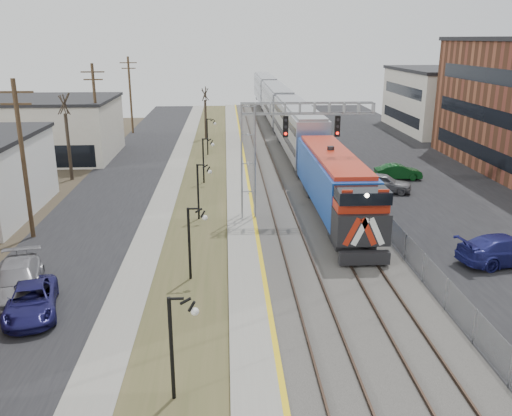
{
  "coord_description": "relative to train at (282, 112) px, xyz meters",
  "views": [
    {
      "loc": [
        -2.01,
        -8.45,
        12.26
      ],
      "look_at": [
        -0.28,
        22.22,
        2.6
      ],
      "focal_mm": 38.0,
      "sensor_mm": 36.0,
      "label": 1
    }
  ],
  "objects": [
    {
      "name": "track_near",
      "position": [
        -3.5,
        -28.2,
        -2.64
      ],
      "size": [
        1.58,
        120.0,
        0.15
      ],
      "color": "#2D2119",
      "rests_on": "ballast_bed"
    },
    {
      "name": "train",
      "position": [
        0.0,
        0.0,
        0.0
      ],
      "size": [
        3.0,
        85.85,
        5.33
      ],
      "color": "#133E9B",
      "rests_on": "ground"
    },
    {
      "name": "lampposts",
      "position": [
        -9.5,
        -44.91,
        -0.92
      ],
      "size": [
        0.14,
        62.14,
        4.0
      ],
      "color": "black",
      "rests_on": "ground"
    },
    {
      "name": "car_lot_e",
      "position": [
        5.41,
        -28.98,
        -2.13
      ],
      "size": [
        4.98,
        3.05,
        1.58
      ],
      "primitive_type": "imported",
      "rotation": [
        0.0,
        0.0,
        1.3
      ],
      "color": "slate",
      "rests_on": "ground"
    },
    {
      "name": "bare_trees",
      "position": [
        -18.16,
        -24.29,
        -0.22
      ],
      "size": [
        12.3,
        42.3,
        5.95
      ],
      "color": "#382D23",
      "rests_on": "ground"
    },
    {
      "name": "car_street_a",
      "position": [
        -16.61,
        -48.61,
        -2.25
      ],
      "size": [
        3.36,
        5.23,
        1.34
      ],
      "primitive_type": "imported",
      "rotation": [
        0.0,
        0.0,
        0.25
      ],
      "color": "#191751",
      "rests_on": "ground"
    },
    {
      "name": "car_lot_d",
      "position": [
        8.19,
        -44.05,
        -2.1
      ],
      "size": [
        5.97,
        3.29,
        1.64
      ],
      "primitive_type": "imported",
      "rotation": [
        0.0,
        0.0,
        1.76
      ],
      "color": "navy",
      "rests_on": "ground"
    },
    {
      "name": "sidewalk",
      "position": [
        -12.5,
        -28.2,
        -2.88
      ],
      "size": [
        2.0,
        120.0,
        0.08
      ],
      "primitive_type": "cube",
      "color": "gray",
      "rests_on": "ground"
    },
    {
      "name": "car_street_b",
      "position": [
        -17.92,
        -46.69,
        -2.11
      ],
      "size": [
        3.44,
        5.93,
        1.62
      ],
      "primitive_type": "imported",
      "rotation": [
        0.0,
        0.0,
        0.22
      ],
      "color": "gray",
      "rests_on": "ground"
    },
    {
      "name": "ballast_bed",
      "position": [
        -1.5,
        -28.2,
        -2.82
      ],
      "size": [
        8.0,
        120.0,
        0.2
      ],
      "primitive_type": "cube",
      "color": "#595651",
      "rests_on": "ground"
    },
    {
      "name": "car_lot_f",
      "position": [
        7.98,
        -24.86,
        -2.23
      ],
      "size": [
        4.21,
        1.57,
        1.37
      ],
      "primitive_type": "imported",
      "rotation": [
        0.0,
        0.0,
        1.54
      ],
      "color": "#0D4217",
      "rests_on": "ground"
    },
    {
      "name": "parking_lot",
      "position": [
        10.5,
        -28.2,
        -2.9
      ],
      "size": [
        16.0,
        120.0,
        0.04
      ],
      "primitive_type": "cube",
      "color": "black",
      "rests_on": "ground"
    },
    {
      "name": "grass_median",
      "position": [
        -9.5,
        -28.2,
        -2.89
      ],
      "size": [
        4.0,
        120.0,
        0.06
      ],
      "primitive_type": "cube",
      "color": "#424524",
      "rests_on": "ground"
    },
    {
      "name": "platform",
      "position": [
        -6.5,
        -28.2,
        -2.8
      ],
      "size": [
        2.0,
        120.0,
        0.24
      ],
      "primitive_type": "cube",
      "color": "gray",
      "rests_on": "ground"
    },
    {
      "name": "street_west",
      "position": [
        -17.0,
        -28.2,
        -2.9
      ],
      "size": [
        7.0,
        120.0,
        0.04
      ],
      "primitive_type": "cube",
      "color": "black",
      "rests_on": "ground"
    },
    {
      "name": "utility_poles",
      "position": [
        -20.0,
        -38.2,
        2.08
      ],
      "size": [
        0.28,
        80.28,
        10.0
      ],
      "color": "#4C3823",
      "rests_on": "ground"
    },
    {
      "name": "signal_gantry",
      "position": [
        -4.28,
        -35.21,
        2.67
      ],
      "size": [
        9.0,
        1.07,
        8.15
      ],
      "color": "gray",
      "rests_on": "ground"
    },
    {
      "name": "track_far",
      "position": [
        -0.0,
        -28.2,
        -2.64
      ],
      "size": [
        1.58,
        120.0,
        0.15
      ],
      "color": "#2D2119",
      "rests_on": "ballast_bed"
    },
    {
      "name": "platform_edge",
      "position": [
        -5.62,
        -28.2,
        -2.67
      ],
      "size": [
        0.24,
        120.0,
        0.01
      ],
      "primitive_type": "cube",
      "color": "gold",
      "rests_on": "platform"
    },
    {
      "name": "fence",
      "position": [
        2.7,
        -28.2,
        -2.12
      ],
      "size": [
        0.04,
        120.0,
        1.6
      ],
      "primitive_type": "cube",
      "color": "gray",
      "rests_on": "ground"
    }
  ]
}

